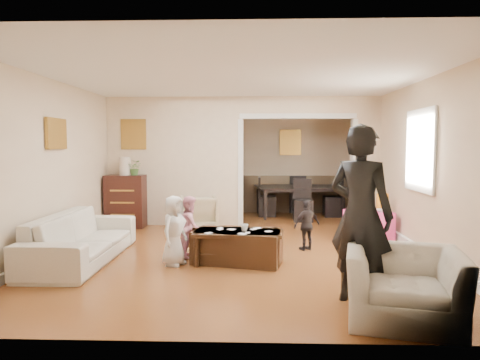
{
  "coord_description": "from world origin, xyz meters",
  "views": [
    {
      "loc": [
        0.24,
        -6.92,
        1.62
      ],
      "look_at": [
        0.0,
        0.2,
        1.05
      ],
      "focal_mm": 32.13,
      "sensor_mm": 36.0,
      "label": 1
    }
  ],
  "objects_px": {
    "sofa": "(82,237)",
    "adult_person": "(360,215)",
    "armchair_front": "(404,285)",
    "dining_table": "(300,201)",
    "play_table": "(377,224)",
    "coffee_table": "(237,247)",
    "coffee_cup": "(244,228)",
    "child_kneel_a": "(174,231)",
    "cyan_cup": "(372,209)",
    "child_toddler": "(307,225)",
    "child_kneel_b": "(190,226)",
    "table_lamp": "(125,166)",
    "dresser": "(126,201)",
    "armchair_back": "(199,212)"
  },
  "relations": [
    {
      "from": "sofa",
      "to": "adult_person",
      "type": "bearing_deg",
      "value": -113.31
    },
    {
      "from": "armchair_front",
      "to": "dining_table",
      "type": "xyz_separation_m",
      "value": [
        -0.34,
        5.91,
        0.01
      ]
    },
    {
      "from": "play_table",
      "to": "adult_person",
      "type": "xyz_separation_m",
      "value": [
        -1.07,
        -3.17,
        0.68
      ]
    },
    {
      "from": "coffee_table",
      "to": "coffee_cup",
      "type": "height_order",
      "value": "coffee_cup"
    },
    {
      "from": "armchair_front",
      "to": "child_kneel_a",
      "type": "relative_size",
      "value": 1.08
    },
    {
      "from": "coffee_cup",
      "to": "cyan_cup",
      "type": "bearing_deg",
      "value": 37.63
    },
    {
      "from": "dining_table",
      "to": "child_toddler",
      "type": "xyz_separation_m",
      "value": [
        -0.23,
        -3.23,
        0.04
      ]
    },
    {
      "from": "cyan_cup",
      "to": "child_kneel_a",
      "type": "bearing_deg",
      "value": -150.34
    },
    {
      "from": "coffee_table",
      "to": "child_toddler",
      "type": "distance_m",
      "value": 1.3
    },
    {
      "from": "cyan_cup",
      "to": "child_kneel_b",
      "type": "bearing_deg",
      "value": -155.88
    },
    {
      "from": "coffee_table",
      "to": "child_kneel_b",
      "type": "xyz_separation_m",
      "value": [
        -0.7,
        0.3,
        0.22
      ]
    },
    {
      "from": "sofa",
      "to": "child_kneel_b",
      "type": "distance_m",
      "value": 1.52
    },
    {
      "from": "table_lamp",
      "to": "coffee_cup",
      "type": "bearing_deg",
      "value": -46.82
    },
    {
      "from": "play_table",
      "to": "cyan_cup",
      "type": "bearing_deg",
      "value": -153.43
    },
    {
      "from": "child_kneel_a",
      "to": "child_kneel_b",
      "type": "distance_m",
      "value": 0.48
    },
    {
      "from": "sofa",
      "to": "coffee_cup",
      "type": "xyz_separation_m",
      "value": [
        2.29,
        -0.07,
        0.16
      ]
    },
    {
      "from": "sofa",
      "to": "dresser",
      "type": "distance_m",
      "value": 2.52
    },
    {
      "from": "armchair_back",
      "to": "play_table",
      "type": "bearing_deg",
      "value": 155.09
    },
    {
      "from": "dresser",
      "to": "dining_table",
      "type": "height_order",
      "value": "dresser"
    },
    {
      "from": "cyan_cup",
      "to": "dining_table",
      "type": "distance_m",
      "value": 2.56
    },
    {
      "from": "cyan_cup",
      "to": "child_kneel_a",
      "type": "xyz_separation_m",
      "value": [
        -3.14,
        -1.79,
        -0.04
      ]
    },
    {
      "from": "armchair_back",
      "to": "adult_person",
      "type": "bearing_deg",
      "value": 107.31
    },
    {
      "from": "dresser",
      "to": "play_table",
      "type": "height_order",
      "value": "dresser"
    },
    {
      "from": "armchair_front",
      "to": "adult_person",
      "type": "height_order",
      "value": "adult_person"
    },
    {
      "from": "play_table",
      "to": "dresser",
      "type": "bearing_deg",
      "value": 169.86
    },
    {
      "from": "coffee_cup",
      "to": "child_kneel_a",
      "type": "distance_m",
      "value": 0.96
    },
    {
      "from": "coffee_table",
      "to": "coffee_cup",
      "type": "relative_size",
      "value": 11.08
    },
    {
      "from": "coffee_table",
      "to": "cyan_cup",
      "type": "bearing_deg",
      "value": 35.58
    },
    {
      "from": "armchair_back",
      "to": "dining_table",
      "type": "bearing_deg",
      "value": -156.03
    },
    {
      "from": "coffee_table",
      "to": "cyan_cup",
      "type": "height_order",
      "value": "cyan_cup"
    },
    {
      "from": "play_table",
      "to": "adult_person",
      "type": "bearing_deg",
      "value": -108.7
    },
    {
      "from": "sofa",
      "to": "table_lamp",
      "type": "bearing_deg",
      "value": 2.92
    },
    {
      "from": "table_lamp",
      "to": "child_kneel_a",
      "type": "xyz_separation_m",
      "value": [
        1.47,
        -2.68,
        -0.74
      ]
    },
    {
      "from": "armchair_back",
      "to": "child_toddler",
      "type": "distance_m",
      "value": 2.56
    },
    {
      "from": "play_table",
      "to": "sofa",
      "type": "bearing_deg",
      "value": -159.99
    },
    {
      "from": "coffee_cup",
      "to": "child_toddler",
      "type": "bearing_deg",
      "value": 40.1
    },
    {
      "from": "dining_table",
      "to": "adult_person",
      "type": "bearing_deg",
      "value": -98.66
    },
    {
      "from": "coffee_cup",
      "to": "cyan_cup",
      "type": "relative_size",
      "value": 1.35
    },
    {
      "from": "dresser",
      "to": "table_lamp",
      "type": "height_order",
      "value": "table_lamp"
    },
    {
      "from": "coffee_table",
      "to": "play_table",
      "type": "distance_m",
      "value": 2.93
    },
    {
      "from": "dining_table",
      "to": "child_kneel_a",
      "type": "distance_m",
      "value": 4.65
    },
    {
      "from": "dining_table",
      "to": "armchair_back",
      "type": "bearing_deg",
      "value": -153.55
    },
    {
      "from": "dresser",
      "to": "coffee_table",
      "type": "bearing_deg",
      "value": -47.46
    },
    {
      "from": "coffee_cup",
      "to": "coffee_table",
      "type": "bearing_deg",
      "value": 153.43
    },
    {
      "from": "sofa",
      "to": "play_table",
      "type": "distance_m",
      "value": 4.88
    },
    {
      "from": "armchair_back",
      "to": "child_kneel_a",
      "type": "height_order",
      "value": "child_kneel_a"
    },
    {
      "from": "dining_table",
      "to": "child_toddler",
      "type": "relative_size",
      "value": 2.52
    },
    {
      "from": "coffee_table",
      "to": "child_toddler",
      "type": "bearing_deg",
      "value": 35.54
    },
    {
      "from": "table_lamp",
      "to": "armchair_back",
      "type": "bearing_deg",
      "value": -2.73
    },
    {
      "from": "coffee_cup",
      "to": "child_kneel_b",
      "type": "relative_size",
      "value": 0.12
    }
  ]
}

